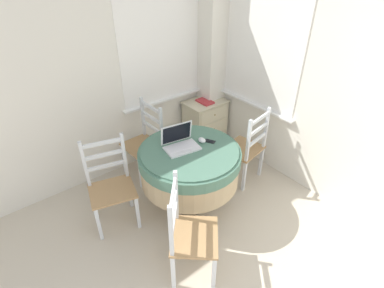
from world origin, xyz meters
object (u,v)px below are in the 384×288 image
(round_dining_table, at_px, (190,163))
(cell_phone, at_px, (210,141))
(corner_cabinet, at_px, (205,123))
(book_on_cabinet, at_px, (205,101))
(laptop, at_px, (180,143))
(dining_chair_left_flank, at_px, (111,186))
(dining_chair_camera_near, at_px, (189,234))
(computer_mouse, at_px, (202,140))
(dining_chair_near_right_window, at_px, (246,148))
(dining_chair_near_back_window, at_px, (145,143))

(round_dining_table, height_order, cell_phone, cell_phone)
(cell_phone, relative_size, corner_cabinet, 0.18)
(round_dining_table, bearing_deg, book_on_cabinet, 42.45)
(laptop, distance_m, cell_phone, 0.32)
(laptop, height_order, book_on_cabinet, laptop)
(corner_cabinet, bearing_deg, cell_phone, -128.58)
(dining_chair_left_flank, bearing_deg, corner_cabinet, 17.98)
(cell_phone, bearing_deg, dining_chair_camera_near, -140.93)
(computer_mouse, distance_m, dining_chair_camera_near, 0.99)
(computer_mouse, relative_size, dining_chair_near_right_window, 0.10)
(dining_chair_near_back_window, xyz_separation_m, corner_cabinet, (1.02, 0.08, -0.11))
(cell_phone, xyz_separation_m, corner_cabinet, (0.71, 0.89, -0.42))
(cell_phone, height_order, dining_chair_left_flank, dining_chair_left_flank)
(round_dining_table, height_order, dining_chair_near_back_window, dining_chair_near_back_window)
(round_dining_table, distance_m, corner_cabinet, 1.32)
(cell_phone, height_order, corner_cabinet, cell_phone)
(laptop, height_order, dining_chair_near_back_window, laptop)
(round_dining_table, bearing_deg, dining_chair_near_right_window, -3.49)
(dining_chair_near_back_window, distance_m, book_on_cabinet, 1.03)
(round_dining_table, relative_size, dining_chair_camera_near, 1.09)
(round_dining_table, height_order, computer_mouse, computer_mouse)
(cell_phone, bearing_deg, laptop, 159.57)
(cell_phone, bearing_deg, dining_chair_left_flank, 161.07)
(round_dining_table, height_order, laptop, laptop)
(dining_chair_left_flank, height_order, book_on_cabinet, dining_chair_left_flank)
(dining_chair_left_flank, height_order, corner_cabinet, dining_chair_left_flank)
(dining_chair_camera_near, bearing_deg, round_dining_table, 51.57)
(cell_phone, relative_size, dining_chair_near_right_window, 0.13)
(computer_mouse, bearing_deg, dining_chair_left_flank, 162.20)
(computer_mouse, distance_m, dining_chair_left_flank, 1.01)
(dining_chair_camera_near, height_order, dining_chair_left_flank, same)
(dining_chair_near_right_window, distance_m, corner_cabinet, 0.94)
(computer_mouse, xyz_separation_m, book_on_cabinet, (0.75, 0.83, -0.09))
(round_dining_table, xyz_separation_m, corner_cabinet, (0.96, 0.87, -0.24))
(cell_phone, xyz_separation_m, dining_chair_near_back_window, (-0.31, 0.81, -0.30))
(dining_chair_near_right_window, height_order, dining_chair_camera_near, same)
(round_dining_table, bearing_deg, computer_mouse, 8.58)
(dining_chair_near_back_window, height_order, corner_cabinet, dining_chair_near_back_window)
(round_dining_table, height_order, dining_chair_near_right_window, dining_chair_near_right_window)
(dining_chair_near_back_window, xyz_separation_m, dining_chair_camera_near, (-0.43, -1.41, 0.00))
(corner_cabinet, bearing_deg, round_dining_table, -137.77)
(round_dining_table, xyz_separation_m, dining_chair_left_flank, (-0.73, 0.32, -0.13))
(cell_phone, bearing_deg, dining_chair_near_back_window, 111.35)
(laptop, relative_size, dining_chair_near_back_window, 0.39)
(book_on_cabinet, bearing_deg, dining_chair_left_flank, -162.24)
(dining_chair_camera_near, distance_m, dining_chair_left_flank, 0.97)
(round_dining_table, height_order, book_on_cabinet, round_dining_table)
(round_dining_table, relative_size, dining_chair_near_back_window, 1.09)
(dining_chair_near_right_window, xyz_separation_m, book_on_cabinet, (0.13, 0.90, 0.23))
(dining_chair_near_back_window, distance_m, dining_chair_near_right_window, 1.20)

